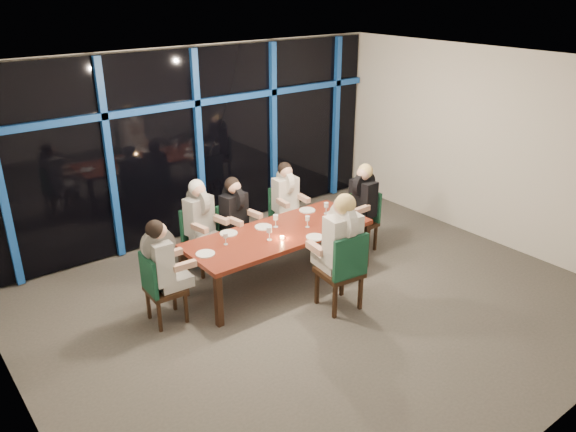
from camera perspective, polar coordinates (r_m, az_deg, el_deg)
The scene contains 29 objects.
room at distance 6.56m, azimuth 3.23°, elevation 6.23°, with size 7.04×7.00×3.02m.
window_wall at distance 9.02m, azimuth -9.13°, elevation 7.54°, with size 6.86×0.43×2.94m.
dining_table at distance 7.62m, azimuth -0.92°, elevation -2.08°, with size 2.60×1.00×0.75m.
chair_far_left at distance 8.12m, azimuth -9.08°, elevation -1.98°, with size 0.51×0.51×0.94m.
chair_far_mid at distance 8.26m, azimuth -5.63°, elevation -1.45°, with size 0.49×0.49×0.91m.
chair_far_right at distance 8.87m, azimuth -0.42°, elevation 0.43°, with size 0.46×0.46×0.91m.
chair_end_left at distance 6.95m, azimuth -13.02°, elevation -6.90°, with size 0.45×0.45×0.93m.
chair_end_right at distance 8.70m, azimuth 7.72°, elevation -0.11°, with size 0.46×0.46×0.95m.
chair_near_mid at distance 7.02m, azimuth 5.71°, elevation -5.29°, with size 0.55×0.55×1.07m.
diner_far_left at distance 7.91m, azimuth -8.88°, elevation 0.30°, with size 0.51×0.62×0.91m.
diner_far_mid at distance 8.06m, azimuth -5.36°, elevation 0.73°, with size 0.49×0.60×0.89m.
diner_far_right at distance 8.67m, azimuth -0.15°, elevation 2.47°, with size 0.47×0.58×0.89m.
diner_end_left at distance 6.80m, azimuth -12.69°, elevation -4.02°, with size 0.59×0.47×0.90m.
diner_end_right at distance 8.50m, azimuth 7.49°, elevation 2.08°, with size 0.60×0.48×0.92m.
diner_near_mid at distance 6.90m, azimuth 5.40°, elevation -1.90°, with size 0.56×0.69×1.04m.
plate_far_left at distance 7.57m, azimuth -6.05°, elevation -1.76°, with size 0.24×0.24×0.01m, color white.
plate_far_mid at distance 7.73m, azimuth -2.52°, elevation -1.11°, with size 0.24×0.24×0.01m, color white.
plate_far_right at distance 8.28m, azimuth 1.96°, elevation 0.59°, with size 0.24×0.24×0.01m, color white.
plate_end_left at distance 7.06m, azimuth -8.40°, elevation -3.82°, with size 0.24×0.24×0.01m, color white.
plate_end_right at distance 8.17m, azimuth 4.76°, elevation 0.22°, with size 0.24×0.24×0.01m, color white.
plate_near_mid at distance 7.43m, azimuth 2.77°, elevation -2.16°, with size 0.24×0.24×0.01m, color white.
wine_bottle at distance 8.06m, azimuth 6.31°, elevation 0.82°, with size 0.08×0.08×0.36m.
water_pitcher at distance 7.84m, azimuth 4.64°, elevation -0.16°, with size 0.11×0.10×0.18m.
tea_light at distance 7.39m, azimuth -0.61°, elevation -2.18°, with size 0.06×0.06×0.03m, color #FF9F4C.
wine_glass_a at distance 7.31m, azimuth -1.91°, elevation -1.49°, with size 0.07×0.07×0.19m.
wine_glass_b at distance 7.69m, azimuth -1.27°, elevation -0.23°, with size 0.07×0.07×0.18m.
wine_glass_c at distance 7.69m, azimuth 2.00°, elevation -0.32°, with size 0.06×0.06×0.16m.
wine_glass_d at distance 7.24m, azimuth -6.38°, elevation -2.05°, with size 0.06×0.06×0.16m.
wine_glass_e at distance 8.14m, azimuth 3.90°, elevation 1.05°, with size 0.07×0.07×0.17m.
Camera 1 is at (-4.13, -4.73, 3.91)m, focal length 35.00 mm.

